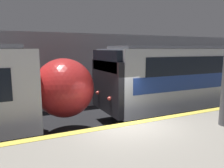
# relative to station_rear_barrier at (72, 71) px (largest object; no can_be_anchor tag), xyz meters

# --- Properties ---
(ground_plane) EXTENTS (120.00, 120.00, 0.00)m
(ground_plane) POSITION_rel_station_rear_barrier_xyz_m (0.00, -6.71, -2.27)
(ground_plane) COLOR black
(station_rear_barrier) EXTENTS (50.00, 0.15, 4.54)m
(station_rear_barrier) POSITION_rel_station_rear_barrier_xyz_m (0.00, 0.00, 0.00)
(station_rear_barrier) COLOR #939399
(station_rear_barrier) RESTS_ON ground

